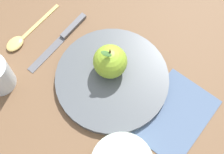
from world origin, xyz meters
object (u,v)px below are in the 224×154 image
spoon (21,38)px  linen_napkin (175,115)px  dinner_plate (112,79)px  apple (110,62)px  knife (63,37)px

spoon → linen_napkin: (-0.16, 0.38, -0.00)m
dinner_plate → apple: apple is taller
dinner_plate → spoon: size_ratio=1.49×
linen_napkin → knife: bearing=-76.6°
apple → knife: (0.03, -0.15, -0.05)m
dinner_plate → apple: 0.05m
spoon → linen_napkin: spoon is taller
apple → spoon: apple is taller
linen_napkin → spoon: bearing=-67.1°
apple → linen_napkin: apple is taller
knife → spoon: bearing=-35.6°
dinner_plate → spoon: 0.25m
knife → spoon: 0.10m
knife → linen_napkin: bearing=103.4°
dinner_plate → spoon: dinner_plate is taller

